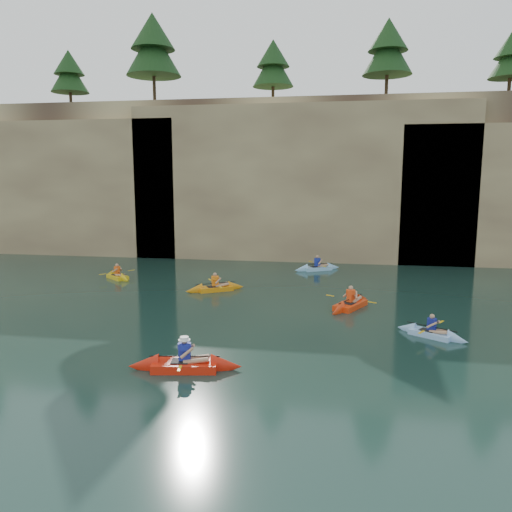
% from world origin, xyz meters
% --- Properties ---
extents(ground, '(160.00, 160.00, 0.00)m').
position_xyz_m(ground, '(0.00, 0.00, 0.00)').
color(ground, black).
rests_on(ground, ground).
extents(cliff, '(70.00, 16.00, 12.00)m').
position_xyz_m(cliff, '(0.00, 30.00, 6.00)').
color(cliff, tan).
rests_on(cliff, ground).
extents(cliff_slab_west, '(26.00, 2.40, 10.56)m').
position_xyz_m(cliff_slab_west, '(-20.00, 22.60, 5.28)').
color(cliff_slab_west, tan).
rests_on(cliff_slab_west, ground).
extents(cliff_slab_center, '(24.00, 2.40, 11.40)m').
position_xyz_m(cliff_slab_center, '(2.00, 22.60, 5.70)').
color(cliff_slab_center, tan).
rests_on(cliff_slab_center, ground).
extents(sea_cave_west, '(4.50, 1.00, 4.00)m').
position_xyz_m(sea_cave_west, '(-18.00, 21.95, 2.00)').
color(sea_cave_west, black).
rests_on(sea_cave_west, ground).
extents(sea_cave_center, '(3.50, 1.00, 3.20)m').
position_xyz_m(sea_cave_center, '(-4.00, 21.95, 1.60)').
color(sea_cave_center, black).
rests_on(sea_cave_center, ground).
extents(sea_cave_east, '(5.00, 1.00, 4.50)m').
position_xyz_m(sea_cave_east, '(10.00, 21.95, 2.25)').
color(sea_cave_east, black).
rests_on(sea_cave_east, ground).
extents(cliff_pines, '(56.00, 6.00, 7.83)m').
position_xyz_m(cliff_pines, '(0.00, 25.00, 15.91)').
color(cliff_pines, black).
rests_on(cliff_pines, cliff).
extents(main_kayaker, '(3.71, 2.43, 1.35)m').
position_xyz_m(main_kayaker, '(0.25, 0.93, 0.18)').
color(main_kayaker, red).
rests_on(main_kayaker, ground).
extents(kayaker_orange, '(3.15, 2.31, 1.23)m').
position_xyz_m(kayaker_orange, '(-1.52, 11.80, 0.15)').
color(kayaker_orange, orange).
rests_on(kayaker_orange, ground).
extents(kayaker_ltblue_near, '(2.71, 2.10, 1.10)m').
position_xyz_m(kayaker_ltblue_near, '(8.55, 5.71, 0.14)').
color(kayaker_ltblue_near, '#96C4FB').
rests_on(kayaker_ltblue_near, ground).
extents(kayaker_red_far, '(2.34, 3.53, 1.31)m').
position_xyz_m(kayaker_red_far, '(5.56, 9.46, 0.16)').
color(kayaker_red_far, red).
rests_on(kayaker_red_far, ground).
extents(kayaker_yellow, '(2.58, 2.30, 1.14)m').
position_xyz_m(kayaker_yellow, '(-8.07, 13.93, 0.14)').
color(kayaker_yellow, gold).
rests_on(kayaker_yellow, ground).
extents(kayaker_ltblue_mid, '(3.16, 2.26, 1.23)m').
position_xyz_m(kayaker_ltblue_mid, '(3.60, 18.62, 0.15)').
color(kayaker_ltblue_mid, '#91CAF2').
rests_on(kayaker_ltblue_mid, ground).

